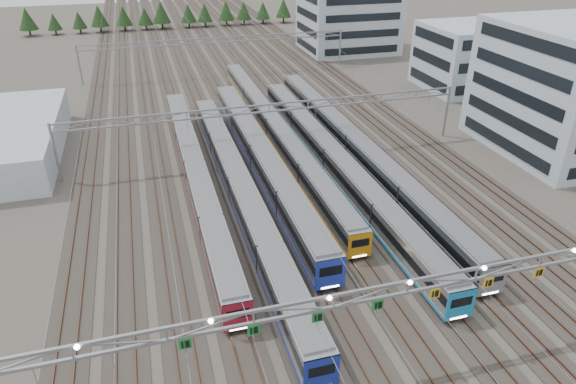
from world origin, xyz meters
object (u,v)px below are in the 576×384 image
object	(u,v)px
depot_bldg_mid	(463,57)
west_shed	(23,138)
train_d	(274,128)
train_c	(261,156)
train_a	(195,171)
train_b	(240,188)
depot_bldg_north	(349,20)
train_f	(355,146)
gantry_far	(217,45)
gantry_mid	(269,114)
train_e	(333,159)
gantry_near	(407,291)
depot_bldg_south	(568,90)

from	to	relation	value
depot_bldg_mid	west_shed	distance (m)	79.08
train_d	train_c	bearing A→B (deg)	-113.85
train_a	train_b	world-z (taller)	train_b
west_shed	depot_bldg_north	bearing A→B (deg)	34.41
train_d	train_f	bearing A→B (deg)	-48.64
train_f	depot_bldg_mid	xyz separation A→B (m)	(33.22, 25.92, 4.06)
depot_bldg_north	train_d	bearing A→B (deg)	-122.37
train_a	gantry_far	world-z (taller)	gantry_far
train_d	train_f	distance (m)	13.62
train_a	west_shed	size ratio (longest dim) A/B	1.87
gantry_mid	train_e	bearing A→B (deg)	-48.06
depot_bldg_north	gantry_mid	bearing A→B (deg)	-121.21
gantry_near	depot_bldg_south	distance (m)	51.85
train_e	depot_bldg_mid	bearing A→B (deg)	37.86
depot_bldg_south	train_e	bearing A→B (deg)	177.94
train_e	depot_bldg_mid	world-z (taller)	depot_bldg_mid
train_d	depot_bldg_mid	distance (m)	45.24
train_f	train_d	bearing A→B (deg)	131.36
train_a	depot_bldg_mid	xyz separation A→B (m)	(55.72, 27.68, 4.18)
train_e	gantry_near	world-z (taller)	gantry_near
train_f	gantry_mid	size ratio (longest dim) A/B	1.12
train_a	depot_bldg_mid	distance (m)	62.36
train_c	train_f	bearing A→B (deg)	-0.19
train_b	train_c	bearing A→B (deg)	60.94
train_f	depot_bldg_mid	bearing A→B (deg)	37.96
depot_bldg_mid	gantry_far	bearing A→B (deg)	152.46
west_shed	gantry_near	bearing A→B (deg)	-56.51
train_d	depot_bldg_south	world-z (taller)	depot_bldg_south
depot_bldg_south	depot_bldg_mid	size ratio (longest dim) A/B	1.38
train_b	depot_bldg_mid	distance (m)	61.60
train_f	depot_bldg_south	bearing A→B (deg)	-8.82
train_d	depot_bldg_north	bearing A→B (deg)	57.63
train_d	depot_bldg_north	size ratio (longest dim) A/B	3.03
gantry_near	train_d	bearing A→B (deg)	87.16
train_c	west_shed	world-z (taller)	west_shed
train_c	gantry_near	size ratio (longest dim) A/B	0.96
train_e	depot_bldg_north	size ratio (longest dim) A/B	2.75
gantry_far	depot_bldg_south	xyz separation A→B (m)	(41.20, -53.75, 2.53)
train_a	gantry_mid	size ratio (longest dim) A/B	1.00
train_c	depot_bldg_north	world-z (taller)	depot_bldg_north
train_a	west_shed	xyz separation A→B (m)	(-22.51, 16.69, 0.57)
train_c	train_e	xyz separation A→B (m)	(9.00, -3.45, -0.15)
depot_bldg_south	depot_bldg_north	distance (m)	67.05
train_e	depot_bldg_north	xyz separation A→B (m)	(28.40, 65.52, 5.52)
train_e	depot_bldg_mid	xyz separation A→B (m)	(37.72, 29.32, 4.10)
gantry_far	west_shed	size ratio (longest dim) A/B	1.88
train_d	train_f	xyz separation A→B (m)	(9.00, -10.22, 0.14)
train_d	west_shed	size ratio (longest dim) A/B	2.22
train_e	train_c	bearing A→B (deg)	159.01
train_b	depot_bldg_mid	world-z (taller)	depot_bldg_mid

